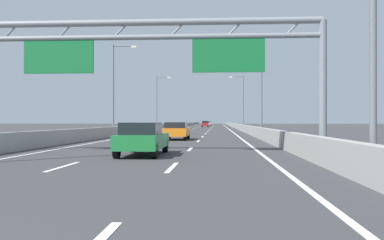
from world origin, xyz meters
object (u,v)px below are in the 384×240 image
Objects in this scene: sign_gantry at (148,51)px; streetlamp_right_mid at (259,83)px; streetlamp_left_far at (158,99)px; streetlamp_right_far at (242,99)px; red_car at (205,124)px; orange_car at (177,131)px; silver_car at (208,123)px; streetlamp_left_mid at (115,84)px; green_car at (143,138)px.

streetlamp_right_mid is (7.54, 23.87, 0.57)m from sign_gantry.
streetlamp_left_far is 14.93m from streetlamp_right_far.
orange_car is at bearing -89.94° from red_car.
silver_car is (0.01, 118.26, -4.11)m from sign_gantry.
streetlamp_right_far is (7.54, 55.38, 0.57)m from sign_gantry.
sign_gantry reaches higher than red_car.
streetlamp_right_far is at bearing 90.00° from streetlamp_right_mid.
streetlamp_right_mid is at bearing 0.00° from streetlamp_left_mid.
green_car is (7.45, -56.98, -4.65)m from streetlamp_left_far.
streetlamp_left_mid is at bearing -115.35° from streetlamp_right_far.
sign_gantry is at bearing -90.10° from orange_car.
streetlamp_left_far is at bearing 180.00° from streetlamp_right_far.
sign_gantry reaches higher than silver_car.
streetlamp_left_mid is 31.51m from streetlamp_left_far.
red_car is at bearing 102.30° from streetlamp_right_far.
streetlamp_right_mid is at bearing -85.44° from silver_car.
streetlamp_right_mid is 94.81m from silver_car.
sign_gantry is 1.75× the size of streetlamp_left_far.
sign_gantry is 3.83× the size of red_car.
orange_car is at bearing 89.90° from sign_gantry.
orange_car is at bearing -89.99° from silver_car.
streetlamp_left_mid is at bearing 126.71° from orange_car.
streetlamp_left_mid is 14.93m from streetlamp_right_mid.
silver_car is at bearing 90.01° from orange_car.
streetlamp_left_far is 2.07× the size of orange_car.
streetlamp_left_far is (-7.39, 55.38, 0.57)m from sign_gantry.
streetlamp_left_far reaches higher than orange_car.
streetlamp_right_mid reaches higher than orange_car.
streetlamp_left_far reaches higher than sign_gantry.
streetlamp_right_far is at bearing -83.17° from silver_car.
orange_car is at bearing -53.29° from streetlamp_left_mid.
streetlamp_right_mid is at bearing -64.65° from streetlamp_left_far.
green_car is (0.11, -91.78, -0.03)m from red_car.
streetlamp_left_mid and streetlamp_right_far have the same top height.
sign_gantry is 4.39m from green_car.
streetlamp_right_mid is 2.07× the size of orange_car.
streetlamp_left_far is at bearing 100.14° from orange_car.
streetlamp_left_far is 2.12× the size of silver_car.
streetlamp_right_far reaches higher than green_car.
green_car is at bearing -82.55° from streetlamp_left_far.
green_car is at bearing -97.48° from streetlamp_right_far.
streetlamp_left_mid is 2.07× the size of orange_car.
silver_car is at bearing 90.00° from sign_gantry.
streetlamp_left_mid is at bearing -94.49° from silver_car.
sign_gantry is at bearing -72.79° from streetlamp_left_mid.
red_car is 91.78m from green_car.
streetlamp_right_far is at bearing 79.73° from orange_car.
streetlamp_left_far is (-14.93, 31.51, 0.00)m from streetlamp_right_mid.
streetlamp_left_mid is 26.94m from green_car.
green_car is (0.06, -1.60, -4.08)m from sign_gantry.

